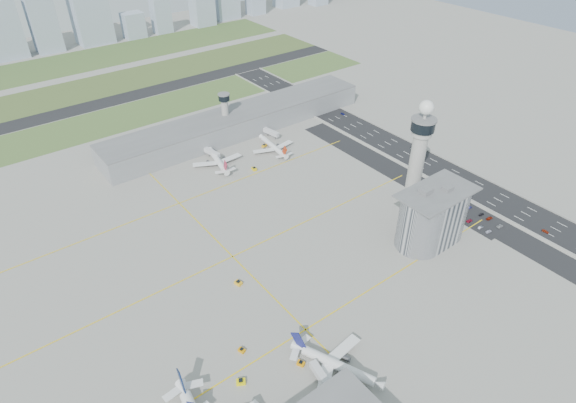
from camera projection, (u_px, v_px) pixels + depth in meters
ground at (329, 256)px, 249.26m from camera, size 1000.00×1000.00×0.00m
grass_strip_0 at (124, 117)px, 385.33m from camera, size 480.00×50.00×0.08m
grass_strip_1 at (92, 88)px, 434.00m from camera, size 480.00×60.00×0.08m
grass_strip_2 at (65, 64)px, 485.91m from camera, size 480.00×70.00×0.08m
runway at (108, 102)px, 409.33m from camera, size 480.00×22.00×0.10m
highway at (464, 183)px, 306.28m from camera, size 28.00×500.00×0.10m
barrier_left at (451, 189)px, 299.02m from camera, size 0.60×500.00×1.20m
barrier_right at (478, 175)px, 312.91m from camera, size 0.60×500.00×1.20m
landside_road at (453, 204)px, 287.40m from camera, size 18.00×260.00×0.08m
parking_lot at (468, 214)px, 278.61m from camera, size 20.00×44.00×0.10m
taxiway_line_h_0 at (306, 330)px, 209.95m from camera, size 260.00×0.60×0.01m
taxiway_line_h_1 at (233, 257)px, 248.89m from camera, size 260.00×0.60×0.01m
taxiway_line_h_2 at (179, 203)px, 287.82m from camera, size 260.00×0.60×0.01m
taxiway_line_v at (233, 257)px, 248.89m from camera, size 0.60×260.00×0.01m
control_tower at (419, 150)px, 269.95m from camera, size 14.00×14.00×64.50m
secondary_tower at (225, 111)px, 350.64m from camera, size 8.60×8.60×31.90m
admin_building at (433, 216)px, 251.95m from camera, size 42.00×24.00×33.50m
terminal_pier at (239, 122)px, 360.59m from camera, size 210.00×32.00×15.80m
airplane_near_c at (339, 362)px, 189.71m from camera, size 48.64×51.89×11.58m
airplane_far_a at (217, 156)px, 322.82m from camera, size 42.00×46.71×11.34m
airplane_far_b at (273, 143)px, 338.39m from camera, size 35.36×40.34×10.43m
jet_bridge_near_2 at (331, 393)px, 181.74m from camera, size 5.39×14.31×5.70m
jet_bridge_far_0 at (206, 151)px, 334.27m from camera, size 5.39×14.31×5.70m
jet_bridge_far_1 at (264, 131)px, 359.07m from camera, size 5.39×14.31×5.70m
tug_0 at (241, 381)px, 187.81m from camera, size 4.30×3.88×2.07m
tug_1 at (301, 363)px, 194.85m from camera, size 3.25×3.70×1.80m
tug_2 at (242, 350)px, 200.19m from camera, size 2.80×3.37×1.68m
tug_3 at (238, 283)px, 232.04m from camera, size 3.22×4.01×2.05m
tug_4 at (254, 169)px, 318.44m from camera, size 2.87×3.88×2.11m
tug_5 at (264, 146)px, 344.34m from camera, size 4.30×3.65×2.11m
car_lot_0 at (489, 231)px, 264.84m from camera, size 4.01×2.03×1.31m
car_lot_1 at (480, 227)px, 267.84m from camera, size 3.80×1.43×1.24m
car_lot_2 at (469, 221)px, 272.88m from camera, size 4.26×2.06×1.17m
car_lot_3 at (461, 215)px, 277.62m from camera, size 4.06×2.21×1.12m
car_lot_4 at (445, 207)px, 283.56m from camera, size 3.69×1.99×1.19m
car_lot_5 at (436, 202)px, 288.16m from camera, size 3.80×1.64×1.22m
car_lot_6 at (500, 226)px, 268.76m from camera, size 4.53×2.26×1.23m
car_lot_7 at (489, 218)px, 274.70m from camera, size 4.59×2.03×1.31m
car_lot_8 at (481, 214)px, 277.75m from camera, size 3.77×1.58×1.28m
car_lot_9 at (470, 207)px, 283.36m from camera, size 3.47×1.26×1.14m
car_lot_10 at (457, 201)px, 288.69m from camera, size 4.20×2.00×1.16m
car_lot_11 at (448, 196)px, 292.92m from camera, size 4.45×2.13×1.25m
car_hw_0 at (546, 231)px, 264.92m from camera, size 1.86×3.93×1.30m
car_hw_1 at (415, 157)px, 332.17m from camera, size 1.63×3.86×1.24m
car_hw_2 at (343, 114)px, 388.86m from camera, size 2.42×4.31×1.14m
car_hw_4 at (286, 96)px, 419.09m from camera, size 1.94×3.97×1.30m
skyline_bldg_7 at (0, 27)px, 485.63m from camera, size 35.76×28.61×61.22m
skyline_bldg_8 at (40, 11)px, 495.63m from camera, size 26.33×21.06×83.39m
skyline_bldg_9 at (90, 14)px, 526.91m from camera, size 36.96×29.57×62.11m
skyline_bldg_10 at (134, 25)px, 552.55m from camera, size 23.01×18.41×27.75m
skyline_bldg_11 at (161, 15)px, 566.45m from camera, size 20.22×16.18×38.97m
skyline_bldg_12 at (202, 5)px, 589.57m from camera, size 26.14×20.92×46.89m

